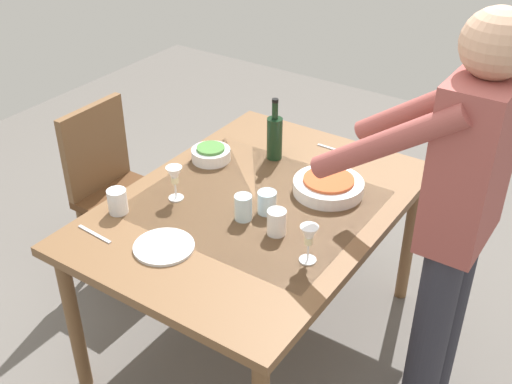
{
  "coord_description": "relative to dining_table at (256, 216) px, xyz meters",
  "views": [
    {
      "loc": [
        1.83,
        1.23,
        2.2
      ],
      "look_at": [
        0.0,
        0.0,
        0.81
      ],
      "focal_mm": 44.48,
      "sensor_mm": 36.0,
      "label": 1
    }
  ],
  "objects": [
    {
      "name": "water_cup_near_left",
      "position": [
        0.04,
        0.08,
        0.12
      ],
      "size": [
        0.08,
        0.08,
        0.09
      ],
      "primitive_type": "cylinder",
      "color": "silver",
      "rests_on": "dining_table"
    },
    {
      "name": "dinner_plate_near",
      "position": [
        0.45,
        -0.11,
        0.08
      ],
      "size": [
        0.23,
        0.23,
        0.01
      ],
      "primitive_type": "cylinder",
      "color": "silver",
      "rests_on": "dining_table"
    },
    {
      "name": "table_fork",
      "position": [
        0.54,
        -0.39,
        0.07
      ],
      "size": [
        0.03,
        0.18,
        0.0
      ],
      "primitive_type": "cube",
      "rotation": [
        0.0,
        0.0,
        -0.07
      ],
      "color": "silver",
      "rests_on": "dining_table"
    },
    {
      "name": "serving_bowl_pasta",
      "position": [
        -0.23,
        0.21,
        0.11
      ],
      "size": [
        0.3,
        0.3,
        0.07
      ],
      "color": "silver",
      "rests_on": "dining_table"
    },
    {
      "name": "wine_glass_right",
      "position": [
        0.22,
        0.37,
        0.18
      ],
      "size": [
        0.07,
        0.07,
        0.15
      ],
      "color": "white",
      "rests_on": "dining_table"
    },
    {
      "name": "wine_bottle",
      "position": [
        -0.36,
        -0.14,
        0.18
      ],
      "size": [
        0.07,
        0.07,
        0.3
      ],
      "color": "black",
      "rests_on": "dining_table"
    },
    {
      "name": "side_bowl_salad",
      "position": [
        -0.18,
        -0.37,
        0.11
      ],
      "size": [
        0.18,
        0.18,
        0.07
      ],
      "color": "silver",
      "rests_on": "dining_table"
    },
    {
      "name": "chair_near",
      "position": [
        -0.05,
        -0.91,
        -0.16
      ],
      "size": [
        0.4,
        0.4,
        0.91
      ],
      "color": "#523019",
      "rests_on": "ground_plane"
    },
    {
      "name": "wine_glass_left",
      "position": [
        0.16,
        -0.29,
        0.18
      ],
      "size": [
        0.07,
        0.07,
        0.15
      ],
      "color": "white",
      "rests_on": "dining_table"
    },
    {
      "name": "water_cup_far_right",
      "position": [
        0.13,
        0.02,
        0.13
      ],
      "size": [
        0.07,
        0.07,
        0.11
      ],
      "primitive_type": "cylinder",
      "color": "silver",
      "rests_on": "dining_table"
    },
    {
      "name": "water_cup_far_left",
      "position": [
        0.14,
        0.19,
        0.12
      ],
      "size": [
        0.08,
        0.08,
        0.1
      ],
      "primitive_type": "cylinder",
      "color": "silver",
      "rests_on": "dining_table"
    },
    {
      "name": "water_cup_near_right",
      "position": [
        0.37,
        -0.42,
        0.12
      ],
      "size": [
        0.08,
        0.08,
        0.1
      ],
      "primitive_type": "cylinder",
      "color": "silver",
      "rests_on": "dining_table"
    },
    {
      "name": "dining_table",
      "position": [
        0.0,
        0.0,
        0.0
      ],
      "size": [
        1.46,
        1.06,
        0.76
      ],
      "color": "brown",
      "rests_on": "ground_plane"
    },
    {
      "name": "person_server",
      "position": [
        -0.06,
        0.79,
        0.27
      ],
      "size": [
        0.42,
        0.61,
        1.69
      ],
      "color": "#2D2D38",
      "rests_on": "ground_plane"
    },
    {
      "name": "ground_plane",
      "position": [
        0.0,
        0.0,
        -0.69
      ],
      "size": [
        6.0,
        6.0,
        0.0
      ],
      "primitive_type": "plane",
      "color": "#66605B"
    },
    {
      "name": "table_knife",
      "position": [
        -0.59,
        0.07,
        0.07
      ],
      "size": [
        0.02,
        0.2,
        0.0
      ],
      "primitive_type": "cube",
      "rotation": [
        0.0,
        0.0,
        -0.01
      ],
      "color": "silver",
      "rests_on": "dining_table"
    }
  ]
}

